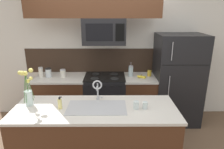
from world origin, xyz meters
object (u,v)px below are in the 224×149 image
object	(u,v)px
stove_range	(105,99)
french_press	(131,71)
coffee_tin	(149,73)
dish_soap_bottle	(60,104)
storage_jar_tall	(41,72)
storage_jar_medium	(48,73)
refrigerator	(177,79)
spare_glass	(145,105)
microwave	(104,31)
sink_faucet	(97,88)
banana_bunch	(142,77)
flower_vase	(28,92)
storage_jar_short	(63,73)
drinking_glass	(136,105)

from	to	relation	value
stove_range	french_press	size ratio (longest dim) A/B	3.48
coffee_tin	dish_soap_bottle	distance (m)	1.91
storage_jar_tall	storage_jar_medium	world-z (taller)	storage_jar_tall
refrigerator	spare_glass	bearing A→B (deg)	-122.42
storage_jar_tall	spare_glass	world-z (taller)	storage_jar_tall
microwave	sink_faucet	distance (m)	1.22
banana_bunch	coffee_tin	distance (m)	0.20
storage_jar_medium	banana_bunch	distance (m)	1.75
french_press	spare_glass	bearing A→B (deg)	-87.58
refrigerator	stove_range	bearing A→B (deg)	-179.17
stove_range	storage_jar_medium	size ratio (longest dim) A/B	5.44
french_press	sink_faucet	bearing A→B (deg)	-116.87
dish_soap_bottle	storage_jar_medium	bearing A→B (deg)	112.28
microwave	storage_jar_medium	bearing A→B (deg)	178.54
flower_vase	spare_glass	bearing A→B (deg)	-4.00
storage_jar_tall	storage_jar_short	size ratio (longest dim) A/B	1.26
refrigerator	banana_bunch	world-z (taller)	refrigerator
coffee_tin	flower_vase	bearing A→B (deg)	-145.93
drinking_glass	flower_vase	size ratio (longest dim) A/B	0.21
microwave	stove_range	bearing A→B (deg)	90.16
stove_range	flower_vase	world-z (taller)	flower_vase
dish_soap_bottle	spare_glass	world-z (taller)	dish_soap_bottle
storage_jar_short	spare_glass	size ratio (longest dim) A/B	1.65
french_press	drinking_glass	distance (m)	1.35
refrigerator	spare_glass	size ratio (longest dim) A/B	18.92
storage_jar_medium	coffee_tin	size ratio (longest dim) A/B	1.56
dish_soap_bottle	spare_glass	bearing A→B (deg)	-0.22
sink_faucet	dish_soap_bottle	distance (m)	0.53
sink_faucet	flower_vase	distance (m)	0.90
storage_jar_short	drinking_glass	bearing A→B (deg)	-46.49
microwave	storage_jar_tall	bearing A→B (deg)	178.54
spare_glass	flower_vase	xyz separation A→B (m)	(-1.51, 0.11, 0.14)
french_press	dish_soap_bottle	xyz separation A→B (m)	(-1.03, -1.33, -0.03)
stove_range	dish_soap_bottle	xyz separation A→B (m)	(-0.53, -1.27, 0.52)
storage_jar_tall	storage_jar_medium	xyz separation A→B (m)	(0.14, -0.00, -0.01)
drinking_glass	storage_jar_short	bearing A→B (deg)	133.51
stove_range	sink_faucet	size ratio (longest dim) A/B	3.04
flower_vase	storage_jar_tall	bearing A→B (deg)	101.47
storage_jar_medium	storage_jar_short	size ratio (longest dim) A/B	1.15
storage_jar_medium	sink_faucet	size ratio (longest dim) A/B	0.56
storage_jar_short	french_press	distance (m)	1.28
microwave	drinking_glass	world-z (taller)	microwave
storage_jar_tall	storage_jar_medium	size ratio (longest dim) A/B	1.10
microwave	storage_jar_short	bearing A→B (deg)	178.22
storage_jar_short	french_press	size ratio (longest dim) A/B	0.56
french_press	spare_glass	world-z (taller)	french_press
sink_faucet	storage_jar_tall	bearing A→B (deg)	137.00
microwave	refrigerator	size ratio (longest dim) A/B	0.44
coffee_tin	microwave	bearing A→B (deg)	-175.22
storage_jar_short	refrigerator	bearing A→B (deg)	0.44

